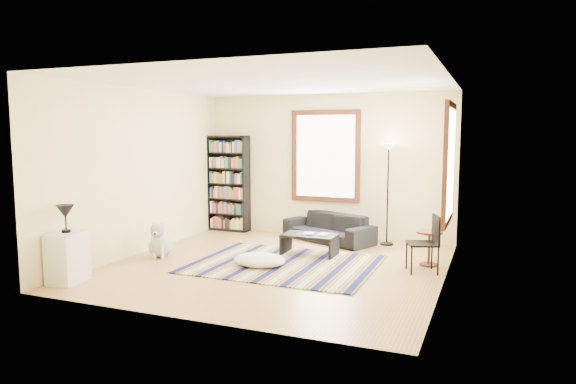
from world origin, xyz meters
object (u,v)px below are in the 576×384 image
at_px(side_table, 429,249).
at_px(sofa, 328,228).
at_px(floor_lamp, 388,195).
at_px(white_cabinet, 68,258).
at_px(folding_chair, 422,244).
at_px(dog, 160,240).
at_px(floor_cushion, 260,260).
at_px(coffee_table, 310,245).
at_px(bookshelf, 228,183).

bearing_deg(side_table, sofa, 149.87).
distance_m(floor_lamp, white_cabinet, 5.44).
bearing_deg(folding_chair, dog, 168.57).
relative_size(floor_cushion, folding_chair, 0.95).
height_order(side_table, dog, dog).
relative_size(sofa, white_cabinet, 2.58).
height_order(coffee_table, folding_chair, folding_chair).
relative_size(sofa, bookshelf, 0.90).
height_order(bookshelf, dog, bookshelf).
relative_size(sofa, coffee_table, 2.01).
bearing_deg(coffee_table, dog, -155.48).
xyz_separation_m(bookshelf, floor_lamp, (3.39, -0.17, -0.07)).
bearing_deg(floor_cushion, sofa, 79.03).
height_order(sofa, white_cabinet, white_cabinet).
relative_size(bookshelf, white_cabinet, 2.86).
distance_m(side_table, white_cabinet, 5.29).
xyz_separation_m(coffee_table, white_cabinet, (-2.55, -2.73, 0.17)).
height_order(coffee_table, floor_lamp, floor_lamp).
bearing_deg(coffee_table, floor_lamp, 51.46).
relative_size(sofa, floor_cushion, 2.20).
bearing_deg(side_table, floor_lamp, 125.63).
relative_size(side_table, dog, 0.93).
xyz_separation_m(floor_cushion, folding_chair, (2.37, 0.59, 0.33)).
bearing_deg(dog, floor_lamp, 13.00).
bearing_deg(floor_lamp, floor_cushion, -123.56).
bearing_deg(sofa, side_table, -5.73).
height_order(coffee_table, floor_cushion, coffee_table).
bearing_deg(white_cabinet, folding_chair, 21.11).
xyz_separation_m(floor_cushion, side_table, (2.42, 1.03, 0.17)).
bearing_deg(bookshelf, side_table, -18.41).
bearing_deg(floor_lamp, folding_chair, -63.31).
distance_m(bookshelf, dog, 2.61).
height_order(sofa, floor_lamp, floor_lamp).
distance_m(floor_lamp, side_table, 1.68).
distance_m(sofa, dog, 3.15).
distance_m(sofa, white_cabinet, 4.67).
bearing_deg(floor_cushion, side_table, 23.05).
xyz_separation_m(coffee_table, floor_lamp, (1.04, 1.31, 0.75)).
distance_m(side_table, folding_chair, 0.47).
xyz_separation_m(side_table, folding_chair, (-0.05, -0.44, 0.16)).
distance_m(floor_cushion, floor_lamp, 2.87).
height_order(floor_cushion, folding_chair, folding_chair).
distance_m(coffee_table, side_table, 1.95).
relative_size(coffee_table, side_table, 1.67).
height_order(sofa, coffee_table, sofa).
bearing_deg(coffee_table, floor_cushion, -115.84).
distance_m(side_table, dog, 4.34).
height_order(side_table, folding_chair, folding_chair).
distance_m(coffee_table, dog, 2.49).
relative_size(bookshelf, dog, 3.43).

